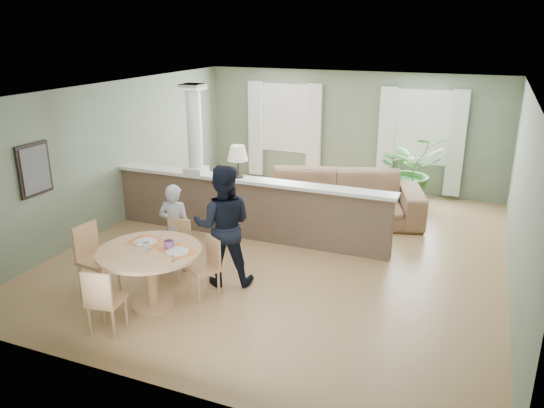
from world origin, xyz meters
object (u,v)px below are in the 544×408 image
at_px(chair_far_boy, 176,245).
at_px(chair_far_man, 207,264).
at_px(child_person, 175,228).
at_px(houseplant, 410,170).
at_px(sofa, 336,198).
at_px(dining_table, 151,261).
at_px(chair_near, 103,299).
at_px(chair_side, 94,255).
at_px(man_person, 223,225).

distance_m(chair_far_boy, chair_far_man, 0.82).
bearing_deg(child_person, houseplant, -131.08).
distance_m(sofa, chair_far_boy, 3.60).
distance_m(dining_table, chair_near, 0.85).
relative_size(chair_side, man_person, 0.56).
height_order(sofa, chair_far_man, sofa).
bearing_deg(man_person, chair_side, 9.69).
relative_size(dining_table, child_person, 0.99).
relative_size(dining_table, man_person, 0.77).
xyz_separation_m(dining_table, chair_far_boy, (-0.21, 0.95, -0.18)).
xyz_separation_m(chair_side, child_person, (0.70, 1.06, 0.15)).
xyz_separation_m(dining_table, man_person, (0.57, 1.01, 0.24)).
xyz_separation_m(dining_table, chair_side, (-1.02, 0.06, -0.11)).
bearing_deg(chair_near, chair_side, -55.41).
bearing_deg(houseplant, chair_far_boy, -119.65).
bearing_deg(chair_far_man, dining_table, -99.46).
relative_size(chair_near, man_person, 0.49).
relative_size(chair_far_boy, chair_side, 0.88).
height_order(chair_far_man, chair_side, chair_side).
bearing_deg(chair_side, chair_near, -128.92).
xyz_separation_m(sofa, dining_table, (-1.38, -4.19, 0.19)).
distance_m(chair_far_man, chair_side, 1.63).
relative_size(houseplant, chair_far_man, 1.81).
height_order(dining_table, chair_far_man, dining_table).
relative_size(chair_far_man, chair_side, 0.84).
bearing_deg(chair_side, houseplant, -25.57).
relative_size(chair_side, child_person, 0.72).
height_order(sofa, chair_near, sofa).
relative_size(dining_table, chair_near, 1.57).
relative_size(chair_far_boy, chair_far_man, 1.04).
height_order(chair_near, child_person, child_person).
height_order(chair_side, child_person, child_person).
xyz_separation_m(chair_far_boy, chair_far_man, (0.73, -0.37, -0.02)).
bearing_deg(houseplant, chair_near, -112.16).
height_order(houseplant, child_person, houseplant).
bearing_deg(chair_side, chair_far_boy, -35.79).
relative_size(sofa, chair_near, 3.72).
bearing_deg(houseplant, chair_far_man, -111.17).
relative_size(sofa, houseplant, 2.14).
xyz_separation_m(houseplant, man_person, (-1.96, -4.75, 0.14)).
xyz_separation_m(chair_far_boy, chair_near, (0.06, -1.77, -0.00)).
bearing_deg(chair_far_boy, child_person, 122.70).
distance_m(chair_near, chair_side, 1.23).
distance_m(houseplant, chair_far_man, 5.57).
bearing_deg(chair_far_man, child_person, -179.97).
relative_size(sofa, chair_far_man, 3.87).
height_order(chair_far_man, child_person, child_person).
bearing_deg(child_person, chair_far_boy, 113.96).
bearing_deg(chair_far_man, houseplant, 101.04).
xyz_separation_m(chair_far_man, chair_near, (-0.67, -1.40, 0.02)).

